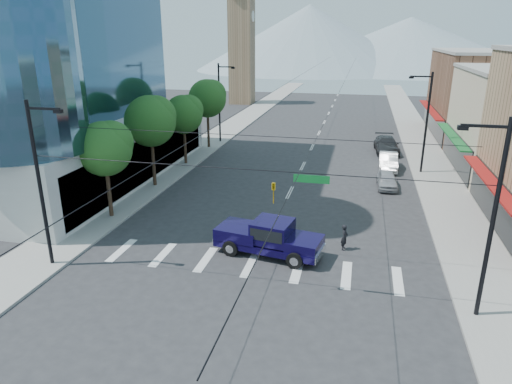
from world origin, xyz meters
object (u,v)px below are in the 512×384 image
pickup_truck (268,237)px  parked_car_near (387,180)px  parked_car_far (386,145)px  pedestrian (345,237)px  parked_car_mid (388,161)px

pickup_truck → parked_car_near: (7.12, 14.06, -0.42)m
parked_car_near → parked_car_far: (0.40, 12.26, 0.17)m
pickup_truck → pedestrian: pickup_truck is taller
pedestrian → parked_car_mid: bearing=0.2°
parked_car_near → pedestrian: bearing=-105.2°
pedestrian → parked_car_mid: (3.21, 18.09, -0.01)m
pickup_truck → parked_car_mid: (7.43, 19.66, -0.32)m
pedestrian → pickup_truck: bearing=120.6°
pickup_truck → parked_car_near: 15.76m
parked_car_mid → parked_car_far: size_ratio=0.81×
pedestrian → parked_car_near: (2.89, 12.49, -0.12)m
pedestrian → parked_car_near: size_ratio=0.40×
parked_car_mid → parked_car_far: 6.66m
pickup_truck → parked_car_mid: size_ratio=1.38×
pickup_truck → parked_car_far: bearing=84.1°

